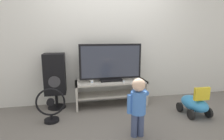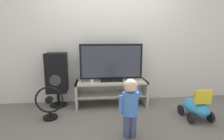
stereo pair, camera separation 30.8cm
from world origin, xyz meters
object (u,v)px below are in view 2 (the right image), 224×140
Objects in this scene: speaker_tower at (57,73)px; ride_on_toy at (196,107)px; television at (111,63)px; floor_fan at (49,104)px; remote_secondary at (124,82)px; game_console at (92,81)px; child at (130,103)px; remote_primary at (138,81)px.

ride_on_toy is (2.23, -0.78, -0.42)m from speaker_tower.
television is 2.17× the size of floor_fan.
remote_secondary is at bearing -10.88° from speaker_tower.
ride_on_toy is (2.26, -0.24, -0.04)m from floor_fan.
television is at bearing 3.99° from game_console.
child is at bearing -29.22° from floor_fan.
game_console is at bearing 165.32° from remote_secondary.
speaker_tower is 0.66m from floor_fan.
television is 2.07× the size of ride_on_toy.
remote_secondary is 0.14× the size of speaker_tower.
game_console is 0.29× the size of ride_on_toy.
remote_primary is 0.18× the size of child.
child is at bearing -160.75° from ride_on_toy.
ride_on_toy is at bearing -23.43° from game_console.
game_console is at bearing 113.45° from child.
ride_on_toy is at bearing 19.25° from child.
remote_primary is 0.14× the size of speaker_tower.
game_console is 0.30× the size of floor_fan.
remote_primary is 1.07m from child.
floor_fan is (-0.03, -0.54, -0.38)m from speaker_tower.
television is 7.17× the size of game_console.
child is at bearing -46.76° from speaker_tower.
television reaches higher than game_console.
game_console is 1.77m from ride_on_toy.
floor_fan is at bearing 150.78° from child.
speaker_tower reaches higher than child.
ride_on_toy reaches higher than remote_secondary.
ride_on_toy is (0.78, -0.61, -0.28)m from remote_primary.
television is 1.00m from speaker_tower.
television is 0.58m from remote_primary.
child is (-0.35, -1.01, -0.02)m from remote_primary.
game_console is 0.83m from remote_primary.
remote_primary is (0.83, -0.08, -0.01)m from game_console.
remote_secondary is 0.26× the size of floor_fan.
remote_primary is (0.47, -0.11, -0.32)m from television.
game_console is 0.84m from floor_fan.
remote_primary is 0.26× the size of floor_fan.
television is at bearing 150.00° from ride_on_toy.
ride_on_toy is at bearing -6.00° from floor_fan.
television is 1.16× the size of speaker_tower.
remote_secondary is at bearing -166.72° from remote_primary.
child reaches higher than game_console.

